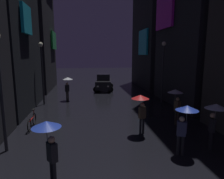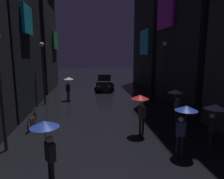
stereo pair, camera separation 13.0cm
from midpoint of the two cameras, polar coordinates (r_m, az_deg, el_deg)
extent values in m
cube|color=#19D8F2|center=(15.23, -22.86, 17.90)|extent=(0.20, 1.92, 1.88)
cube|color=#26E54C|center=(26.93, -15.78, 13.27)|extent=(0.20, 3.03, 2.14)
cube|color=#F226D8|center=(18.92, 15.23, 20.63)|extent=(0.20, 3.45, 2.79)
cube|color=#232328|center=(27.14, 13.05, 19.03)|extent=(4.00, 8.62, 17.04)
cube|color=#19D8F2|center=(24.46, 9.38, 13.12)|extent=(0.20, 3.24, 2.91)
cylinder|color=#38332D|center=(18.35, -12.38, -1.90)|extent=(0.12, 0.12, 0.85)
cylinder|color=#38332D|center=(18.48, -11.99, -1.80)|extent=(0.12, 0.12, 0.85)
cube|color=black|center=(18.29, -12.27, 0.37)|extent=(0.39, 0.40, 0.60)
sphere|color=tan|center=(18.22, -12.31, 1.64)|extent=(0.22, 0.22, 0.22)
cylinder|color=black|center=(18.44, -12.00, 0.62)|extent=(0.09, 0.09, 0.50)
cylinder|color=slate|center=(18.39, -12.03, 1.65)|extent=(0.02, 0.02, 0.77)
cone|color=silver|center=(18.33, -12.09, 3.15)|extent=(0.90, 0.90, 0.20)
cylinder|color=#38332D|center=(12.42, 18.61, -7.89)|extent=(0.12, 0.12, 0.85)
cylinder|color=#38332D|center=(12.54, 18.05, -7.68)|extent=(0.12, 0.12, 0.85)
cube|color=brown|center=(12.29, 18.52, -4.56)|extent=(0.31, 0.39, 0.60)
sphere|color=tan|center=(12.19, 18.62, -2.70)|extent=(0.22, 0.22, 0.22)
cylinder|color=brown|center=(12.37, 17.79, -4.19)|extent=(0.09, 0.09, 0.50)
cylinder|color=slate|center=(12.30, 17.87, -2.67)|extent=(0.02, 0.02, 0.77)
cone|color=silver|center=(12.20, 18.00, -0.45)|extent=(0.90, 0.90, 0.20)
cylinder|color=black|center=(8.96, 18.54, -14.93)|extent=(0.12, 0.12, 0.85)
cylinder|color=black|center=(8.99, 19.72, -14.93)|extent=(0.12, 0.12, 0.85)
cube|color=#333859|center=(8.70, 19.41, -10.59)|extent=(0.39, 0.32, 0.60)
sphere|color=beige|center=(8.57, 19.57, -8.02)|extent=(0.22, 0.22, 0.22)
cylinder|color=#333859|center=(8.76, 20.57, -10.18)|extent=(0.09, 0.09, 0.50)
cylinder|color=slate|center=(8.65, 20.71, -8.09)|extent=(0.02, 0.02, 0.77)
cone|color=#263FB2|center=(8.52, 20.91, -4.98)|extent=(0.90, 0.90, 0.20)
cylinder|color=black|center=(10.79, 9.19, -10.20)|extent=(0.12, 0.12, 0.85)
cylinder|color=black|center=(10.69, 8.40, -10.38)|extent=(0.12, 0.12, 0.85)
cube|color=brown|center=(10.51, 8.90, -6.58)|extent=(0.39, 0.32, 0.60)
sphere|color=tan|center=(10.41, 8.96, -4.41)|extent=(0.22, 0.22, 0.22)
cylinder|color=brown|center=(10.36, 8.26, -6.52)|extent=(0.09, 0.09, 0.50)
cylinder|color=slate|center=(10.27, 8.30, -4.73)|extent=(0.02, 0.02, 0.77)
cone|color=red|center=(10.16, 8.37, -2.08)|extent=(0.90, 0.90, 0.20)
cylinder|color=black|center=(7.01, -16.02, -22.29)|extent=(0.12, 0.12, 0.85)
cylinder|color=black|center=(7.15, -16.73, -21.64)|extent=(0.12, 0.12, 0.85)
cube|color=black|center=(6.73, -16.70, -16.69)|extent=(0.38, 0.40, 0.60)
sphere|color=tan|center=(6.55, -16.88, -13.48)|extent=(0.22, 0.22, 0.22)
cylinder|color=black|center=(6.83, -17.81, -15.85)|extent=(0.09, 0.09, 0.50)
cylinder|color=slate|center=(6.70, -17.96, -13.26)|extent=(0.02, 0.02, 0.77)
cone|color=#263FB2|center=(6.52, -18.19, -9.33)|extent=(0.90, 0.90, 0.20)
cylinder|color=black|center=(9.99, 26.46, -12.85)|extent=(0.12, 0.12, 0.85)
cylinder|color=black|center=(9.83, 26.69, -13.25)|extent=(0.12, 0.12, 0.85)
cube|color=black|center=(9.66, 26.91, -9.07)|extent=(0.33, 0.40, 0.60)
sphere|color=beige|center=(9.54, 27.10, -6.73)|extent=(0.22, 0.22, 0.22)
cylinder|color=black|center=(9.49, 27.47, -9.13)|extent=(0.09, 0.09, 0.50)
cylinder|color=slate|center=(9.39, 27.63, -7.19)|extent=(0.02, 0.02, 0.77)
cone|color=silver|center=(9.27, 27.87, -4.31)|extent=(0.90, 0.90, 0.20)
torus|color=black|center=(11.82, -22.23, -9.36)|extent=(0.06, 0.72, 0.72)
torus|color=black|center=(12.83, -20.99, -7.77)|extent=(0.06, 0.72, 0.72)
cylinder|color=red|center=(12.27, -21.64, -7.73)|extent=(0.05, 1.00, 0.05)
cylinder|color=red|center=(12.73, -21.09, -6.27)|extent=(0.04, 0.04, 0.40)
cube|color=black|center=(12.68, -21.15, -5.31)|extent=(0.12, 0.24, 0.06)
cylinder|color=black|center=(11.66, -22.41, -6.80)|extent=(0.03, 0.45, 0.03)
cube|color=black|center=(23.38, -1.92, 1.70)|extent=(2.22, 4.29, 0.90)
cube|color=black|center=(23.28, -1.93, 3.65)|extent=(1.67, 2.02, 0.70)
cylinder|color=black|center=(22.11, 0.04, 0.05)|extent=(0.66, 0.30, 0.64)
cylinder|color=black|center=(22.18, -4.13, 0.06)|extent=(0.66, 0.30, 0.64)
cylinder|color=black|center=(24.74, 0.08, 1.11)|extent=(0.66, 0.30, 0.64)
cylinder|color=black|center=(24.81, -3.65, 1.12)|extent=(0.66, 0.30, 0.64)
cube|color=white|center=(21.32, -0.66, 0.91)|extent=(0.21, 0.09, 0.14)
cube|color=white|center=(21.37, -3.61, 0.91)|extent=(0.21, 0.09, 0.14)
cylinder|color=#2D2D33|center=(9.47, -28.71, -2.19)|extent=(0.14, 0.14, 4.66)
cylinder|color=#2D2D33|center=(17.36, -18.77, 3.62)|extent=(0.14, 0.14, 4.73)
sphere|color=#F9EFCC|center=(17.29, -19.25, 12.03)|extent=(0.36, 0.36, 0.36)
cylinder|color=#2D2D33|center=(17.52, 14.70, 4.04)|extent=(0.14, 0.14, 4.83)
sphere|color=#F9EFCC|center=(17.46, 15.09, 12.54)|extent=(0.36, 0.36, 0.36)
camera|label=1|loc=(0.07, -89.68, 0.06)|focal=32.00mm
camera|label=2|loc=(0.07, 90.32, -0.06)|focal=32.00mm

